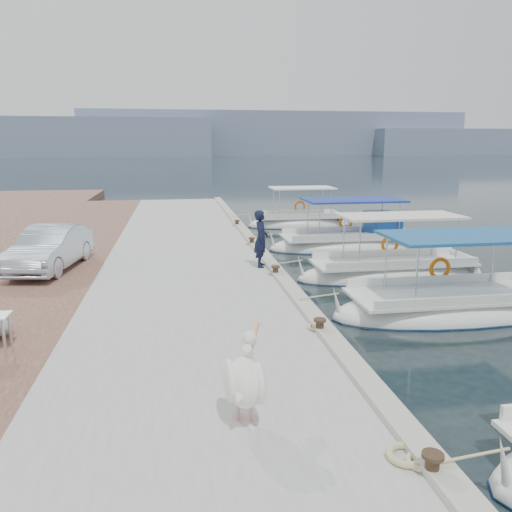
{
  "coord_description": "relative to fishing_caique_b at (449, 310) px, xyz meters",
  "views": [
    {
      "loc": [
        -3.42,
        -13.62,
        4.6
      ],
      "look_at": [
        -1.0,
        1.38,
        1.2
      ],
      "focal_mm": 35.0,
      "sensor_mm": 36.0,
      "label": 1
    }
  ],
  "objects": [
    {
      "name": "ground",
      "position": [
        -3.98,
        1.46,
        -0.12
      ],
      "size": [
        400.0,
        400.0,
        0.0
      ],
      "primitive_type": "plane",
      "color": "black",
      "rests_on": "ground"
    },
    {
      "name": "concrete_quay",
      "position": [
        -6.98,
        6.46,
        0.13
      ],
      "size": [
        6.0,
        40.0,
        0.5
      ],
      "primitive_type": "cube",
      "color": "#9C9D97",
      "rests_on": "ground"
    },
    {
      "name": "quay_curb",
      "position": [
        -4.2,
        6.46,
        0.44
      ],
      "size": [
        0.44,
        40.0,
        0.12
      ],
      "primitive_type": "cube",
      "color": "#A4A092",
      "rests_on": "concrete_quay"
    },
    {
      "name": "cobblestone_strip",
      "position": [
        -11.98,
        6.46,
        0.13
      ],
      "size": [
        4.0,
        40.0,
        0.5
      ],
      "primitive_type": "cube",
      "color": "brown",
      "rests_on": "ground"
    },
    {
      "name": "distant_hills",
      "position": [
        25.63,
        202.95,
        7.49
      ],
      "size": [
        330.0,
        60.0,
        18.0
      ],
      "color": "slate",
      "rests_on": "ground"
    },
    {
      "name": "fishing_caique_b",
      "position": [
        0.0,
        0.0,
        0.0
      ],
      "size": [
        6.78,
        2.53,
        2.83
      ],
      "color": "silver",
      "rests_on": "ground"
    },
    {
      "name": "fishing_caique_c",
      "position": [
        0.07,
        3.91,
        0.0
      ],
      "size": [
        6.93,
        2.12,
        2.83
      ],
      "color": "silver",
      "rests_on": "ground"
    },
    {
      "name": "fishing_caique_d",
      "position": [
        0.34,
        9.07,
        0.06
      ],
      "size": [
        7.25,
        2.56,
        2.83
      ],
      "color": "silver",
      "rests_on": "ground"
    },
    {
      "name": "fishing_caique_e",
      "position": [
        -0.4,
        15.61,
        0.0
      ],
      "size": [
        5.97,
        2.21,
        2.83
      ],
      "color": "silver",
      "rests_on": "ground"
    },
    {
      "name": "mooring_bollards",
      "position": [
        -4.33,
        2.96,
        0.57
      ],
      "size": [
        0.28,
        20.28,
        0.33
      ],
      "color": "black",
      "rests_on": "concrete_quay"
    },
    {
      "name": "pelican",
      "position": [
        -6.47,
        -5.31,
        1.03
      ],
      "size": [
        0.83,
        1.63,
        1.27
      ],
      "color": "tan",
      "rests_on": "concrete_quay"
    },
    {
      "name": "fisherman",
      "position": [
        -4.58,
        4.27,
        1.35
      ],
      "size": [
        0.59,
        0.78,
        1.95
      ],
      "primitive_type": "imported",
      "rotation": [
        0.0,
        0.0,
        1.39
      ],
      "color": "black",
      "rests_on": "concrete_quay"
    },
    {
      "name": "parked_car",
      "position": [
        -11.61,
        5.08,
        1.1
      ],
      "size": [
        2.22,
        4.56,
        1.44
      ],
      "primitive_type": "imported",
      "rotation": [
        0.0,
        0.0,
        -0.16
      ],
      "color": "#AFB9C8",
      "rests_on": "cobblestone_strip"
    },
    {
      "name": "rope_coil",
      "position": [
        -4.48,
        -6.64,
        0.43
      ],
      "size": [
        0.54,
        0.54,
        0.1
      ],
      "primitive_type": "torus",
      "color": "#C6B284",
      "rests_on": "concrete_quay"
    }
  ]
}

